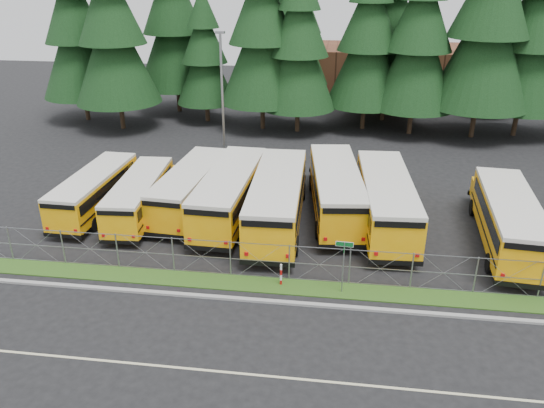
# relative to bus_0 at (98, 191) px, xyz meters

# --- Properties ---
(ground) EXTENTS (120.00, 120.00, 0.00)m
(ground) POSITION_rel_bus_0_xyz_m (14.08, -5.72, -1.32)
(ground) COLOR black
(ground) RESTS_ON ground
(curb) EXTENTS (50.00, 0.25, 0.12)m
(curb) POSITION_rel_bus_0_xyz_m (14.08, -8.82, -1.26)
(curb) COLOR gray
(curb) RESTS_ON ground
(grass_verge) EXTENTS (50.00, 1.40, 0.06)m
(grass_verge) POSITION_rel_bus_0_xyz_m (14.08, -7.42, -1.29)
(grass_verge) COLOR #204413
(grass_verge) RESTS_ON ground
(road_lane_line) EXTENTS (50.00, 0.12, 0.01)m
(road_lane_line) POSITION_rel_bus_0_xyz_m (14.08, -13.72, -1.31)
(road_lane_line) COLOR beige
(road_lane_line) RESTS_ON ground
(chainlink_fence) EXTENTS (44.00, 0.10, 2.00)m
(chainlink_fence) POSITION_rel_bus_0_xyz_m (14.08, -6.72, -0.32)
(chainlink_fence) COLOR gray
(chainlink_fence) RESTS_ON ground
(brick_building) EXTENTS (22.00, 10.00, 6.00)m
(brick_building) POSITION_rel_bus_0_xyz_m (20.08, 34.28, 1.68)
(brick_building) COLOR brown
(brick_building) RESTS_ON ground
(bus_0) EXTENTS (2.64, 10.12, 2.64)m
(bus_0) POSITION_rel_bus_0_xyz_m (0.00, 0.00, 0.00)
(bus_0) COLOR #F39F07
(bus_0) RESTS_ON ground
(bus_1) EXTENTS (2.97, 10.02, 2.59)m
(bus_1) POSITION_rel_bus_0_xyz_m (3.08, -0.39, -0.02)
(bus_1) COLOR #F39F07
(bus_1) RESTS_ON ground
(bus_2) EXTENTS (3.38, 10.97, 2.83)m
(bus_2) POSITION_rel_bus_0_xyz_m (6.02, 1.03, 0.10)
(bus_2) COLOR #F39F07
(bus_2) RESTS_ON ground
(bus_3) EXTENTS (3.25, 11.90, 3.09)m
(bus_3) POSITION_rel_bus_0_xyz_m (8.73, 0.27, 0.23)
(bus_3) COLOR #F39F07
(bus_3) RESTS_ON ground
(bus_4) EXTENTS (3.25, 12.50, 3.26)m
(bus_4) POSITION_rel_bus_0_xyz_m (11.76, -0.60, 0.31)
(bus_4) COLOR #F39F07
(bus_4) RESTS_ON ground
(bus_5) EXTENTS (4.18, 12.19, 3.13)m
(bus_5) POSITION_rel_bus_0_xyz_m (15.15, 1.47, 0.25)
(bus_5) COLOR #F39F07
(bus_5) RESTS_ON ground
(bus_6) EXTENTS (3.52, 12.28, 3.18)m
(bus_6) POSITION_rel_bus_0_xyz_m (18.15, 0.23, 0.27)
(bus_6) COLOR #F39F07
(bus_6) RESTS_ON ground
(bus_east) EXTENTS (3.65, 11.67, 3.01)m
(bus_east) POSITION_rel_bus_0_xyz_m (24.77, -1.40, 0.19)
(bus_east) COLOR #F39F07
(bus_east) RESTS_ON ground
(street_sign) EXTENTS (0.84, 0.55, 2.81)m
(street_sign) POSITION_rel_bus_0_xyz_m (15.74, -7.54, 0.71)
(street_sign) COLOR gray
(street_sign) RESTS_ON ground
(striped_bollard) EXTENTS (0.11, 0.11, 1.20)m
(striped_bollard) POSITION_rel_bus_0_xyz_m (12.73, -7.28, -0.72)
(striped_bollard) COLOR #B20C0C
(striped_bollard) RESTS_ON ground
(light_standard) EXTENTS (0.70, 0.35, 10.14)m
(light_standard) POSITION_rel_bus_0_xyz_m (6.10, 10.19, 4.18)
(light_standard) COLOR gray
(light_standard) RESTS_ON ground
(conifer_0) EXTENTS (7.68, 7.68, 16.99)m
(conifer_0) POSITION_rel_bus_0_xyz_m (-10.59, 20.87, 7.18)
(conifer_0) COLOR black
(conifer_0) RESTS_ON ground
(conifer_1) EXTENTS (7.96, 7.96, 17.61)m
(conifer_1) POSITION_rel_bus_0_xyz_m (-5.79, 18.32, 7.49)
(conifer_1) COLOR black
(conifer_1) RESTS_ON ground
(conifer_2) EXTENTS (5.84, 5.84, 12.91)m
(conifer_2) POSITION_rel_bus_0_xyz_m (1.74, 22.04, 5.14)
(conifer_2) COLOR black
(conifer_2) RESTS_ON ground
(conifer_3) EXTENTS (7.99, 7.99, 17.66)m
(conifer_3) POSITION_rel_bus_0_xyz_m (7.73, 20.11, 7.51)
(conifer_3) COLOR black
(conifer_3) RESTS_ON ground
(conifer_4) EXTENTS (7.05, 7.05, 15.59)m
(conifer_4) POSITION_rel_bus_0_xyz_m (11.14, 19.57, 6.47)
(conifer_4) COLOR black
(conifer_4) RESTS_ON ground
(conifer_5) EXTENTS (7.41, 7.41, 16.38)m
(conifer_5) POSITION_rel_bus_0_xyz_m (17.36, 21.33, 6.87)
(conifer_5) COLOR black
(conifer_5) RESTS_ON ground
(conifer_6) EXTENTS (7.60, 7.60, 16.81)m
(conifer_6) POSITION_rel_bus_0_xyz_m (21.71, 20.20, 7.08)
(conifer_6) COLOR black
(conifer_6) RESTS_ON ground
(conifer_7) EXTENTS (8.89, 8.89, 19.65)m
(conifer_7) POSITION_rel_bus_0_xyz_m (27.31, 19.83, 8.51)
(conifer_7) COLOR black
(conifer_7) RESTS_ON ground
(conifer_8) EXTENTS (7.78, 7.78, 17.21)m
(conifer_8) POSITION_rel_bus_0_xyz_m (31.32, 20.87, 7.29)
(conifer_8) COLOR black
(conifer_8) RESTS_ON ground
(conifer_10) EXTENTS (8.15, 8.15, 18.03)m
(conifer_10) POSITION_rel_bus_0_xyz_m (-2.25, 25.46, 7.70)
(conifer_10) COLOR black
(conifer_10) RESTS_ON ground
(conifer_11) EXTENTS (7.93, 7.93, 17.54)m
(conifer_11) POSITION_rel_bus_0_xyz_m (9.63, 29.49, 7.45)
(conifer_11) COLOR black
(conifer_11) RESTS_ON ground
(conifer_12) EXTENTS (7.71, 7.71, 17.04)m
(conifer_12) POSITION_rel_bus_0_xyz_m (19.44, 24.69, 7.20)
(conifer_12) COLOR black
(conifer_12) RESTS_ON ground
(conifer_13) EXTENTS (6.83, 6.83, 15.11)m
(conifer_13) POSITION_rel_bus_0_xyz_m (30.69, 28.98, 6.23)
(conifer_13) COLOR black
(conifer_13) RESTS_ON ground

